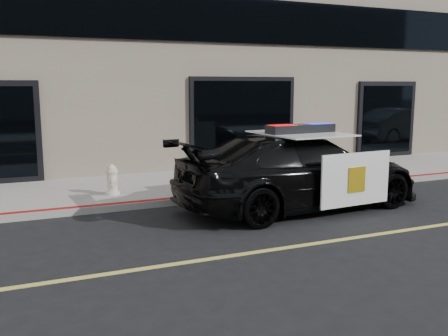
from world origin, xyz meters
name	(u,v)px	position (x,y,z in m)	size (l,w,h in m)	color
ground	(446,224)	(0.00, 0.00, 0.00)	(120.00, 120.00, 0.00)	black
sidewalk_n	(300,175)	(0.00, 5.25, 0.07)	(60.00, 3.50, 0.15)	gray
police_car	(300,171)	(-1.89, 2.25, 0.81)	(3.02, 5.85, 1.81)	black
fire_hydrant	(112,180)	(-5.47, 4.50, 0.48)	(0.32, 0.44, 0.71)	#F1E1C6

